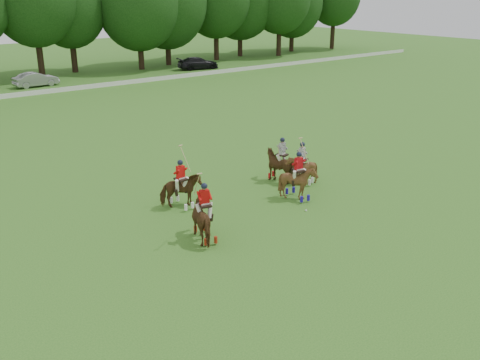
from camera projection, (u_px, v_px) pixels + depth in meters
ground at (291, 245)px, 21.37m from camera, size 180.00×180.00×0.00m
boundary_rail at (9, 96)px, 49.40m from camera, size 120.00×0.10×0.44m
car_mid at (36, 79)px, 54.90m from camera, size 4.56×1.87×1.47m
car_right at (198, 63)px, 66.55m from camera, size 5.45×3.04×1.49m
polo_red_a at (205, 219)px, 21.53m from camera, size 1.44×2.24×2.98m
polo_red_b at (181, 190)px, 24.75m from camera, size 1.67×1.45×2.85m
polo_red_c at (298, 182)px, 25.71m from camera, size 1.56×1.70×2.92m
polo_stripe_a at (282, 165)px, 28.12m from camera, size 1.49×2.16×2.37m
polo_stripe_b at (301, 169)px, 27.75m from camera, size 1.66×1.74×2.24m
polo_ball at (306, 210)px, 24.52m from camera, size 0.09×0.09×0.09m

